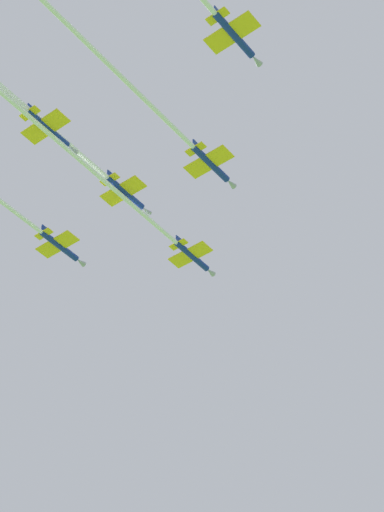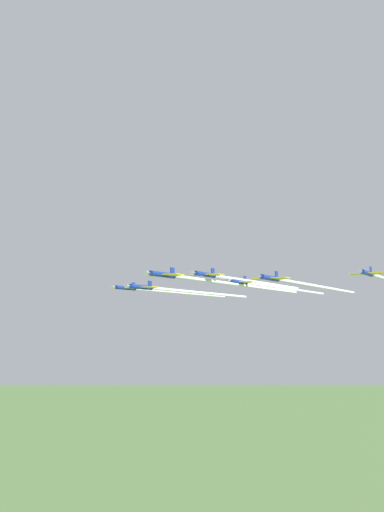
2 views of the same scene
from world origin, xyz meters
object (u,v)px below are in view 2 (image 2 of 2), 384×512
at_px(jet_lead, 226,283).
at_px(jet_port_inner, 307,285).
at_px(jet_port_trail, 276,287).
at_px(jet_port_outer, 244,280).
at_px(jet_center_rear, 166,292).
at_px(jet_starboard_inner, 184,291).

relative_size(jet_lead, jet_port_inner, 1.14).
xyz_separation_m(jet_lead, jet_port_trail, (-5.30, -32.71, 0.79)).
relative_size(jet_port_outer, jet_center_rear, 1.01).
height_order(jet_port_inner, jet_starboard_inner, jet_port_inner).
bearing_deg(jet_lead, jet_port_inner, -144.51).
bearing_deg(jet_port_inner, jet_port_outer, 4.05).
relative_size(jet_lead, jet_port_outer, 1.24).
xyz_separation_m(jet_port_outer, jet_port_trail, (-3.57, -22.08, -0.58)).
xyz_separation_m(jet_port_inner, jet_port_trail, (13.18, -23.59, 1.00)).
bearing_deg(jet_port_outer, jet_port_trail, -90.00).
xyz_separation_m(jet_lead, jet_port_outer, (-1.72, -10.64, 1.37)).
distance_m(jet_starboard_inner, jet_center_rear, 24.15).
bearing_deg(jet_port_trail, jet_starboard_inner, 56.09).
bearing_deg(jet_port_inner, jet_lead, 35.49).
bearing_deg(jet_port_inner, jet_center_rear, -15.07).
distance_m(jet_port_inner, jet_center_rear, 52.12).
bearing_deg(jet_starboard_inner, jet_lead, 153.99).
xyz_separation_m(jet_lead, jet_port_inner, (-18.47, -9.13, -0.21)).
xyz_separation_m(jet_port_inner, jet_starboard_inner, (33.72, -1.63, -0.95)).
height_order(jet_lead, jet_port_inner, jet_lead).
xyz_separation_m(jet_port_outer, jet_center_rear, (30.76, -19.91, -1.36)).
relative_size(jet_starboard_inner, jet_port_trail, 0.87).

